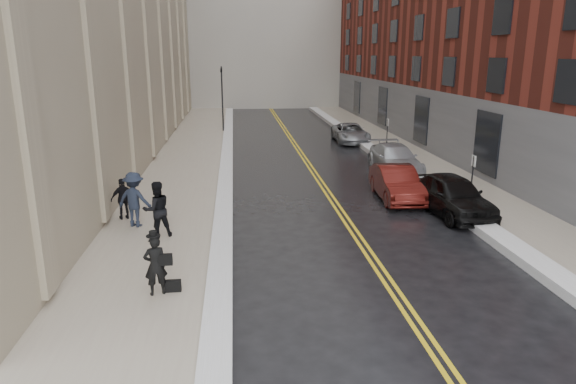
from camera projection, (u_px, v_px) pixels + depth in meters
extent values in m
plane|color=black|center=(307.00, 311.00, 12.76)|extent=(160.00, 160.00, 0.00)
cube|color=gray|center=(183.00, 171.00, 27.65)|extent=(4.00, 64.00, 0.15)
cube|color=gray|center=(425.00, 165.00, 29.00)|extent=(3.00, 64.00, 0.15)
cube|color=gold|center=(310.00, 169.00, 28.36)|extent=(0.12, 64.00, 0.01)
cube|color=gold|center=(314.00, 169.00, 28.38)|extent=(0.12, 64.00, 0.01)
cube|color=white|center=(226.00, 169.00, 27.87)|extent=(0.70, 60.80, 0.26)
cube|color=white|center=(394.00, 165.00, 28.79)|extent=(0.85, 60.80, 0.30)
cube|color=maroon|center=(520.00, 10.00, 34.22)|extent=(14.00, 50.00, 18.00)
cylinder|color=black|center=(222.00, 100.00, 40.62)|extent=(0.12, 0.12, 5.20)
imported|color=black|center=(221.00, 74.00, 40.09)|extent=(0.18, 0.15, 0.90)
cylinder|color=black|center=(472.00, 182.00, 20.94)|extent=(0.06, 0.06, 2.20)
cube|color=white|center=(474.00, 161.00, 20.71)|extent=(0.02, 0.35, 0.45)
cylinder|color=black|center=(387.00, 136.00, 32.46)|extent=(0.06, 0.06, 2.20)
cube|color=white|center=(388.00, 122.00, 32.22)|extent=(0.02, 0.35, 0.45)
imported|color=black|center=(452.00, 195.00, 20.23)|extent=(2.25, 4.83, 1.60)
imported|color=#450F0C|center=(396.00, 183.00, 22.37)|extent=(1.75, 4.49, 1.46)
imported|color=#A7AAAF|center=(395.00, 159.00, 27.38)|extent=(2.08, 5.09, 1.48)
imported|color=gray|center=(350.00, 133.00, 36.73)|extent=(2.36, 4.88, 1.34)
imported|color=black|center=(155.00, 265.00, 13.14)|extent=(0.67, 0.53, 1.60)
imported|color=black|center=(157.00, 209.00, 17.26)|extent=(1.16, 1.06, 1.94)
imported|color=#1A212F|center=(135.00, 199.00, 18.34)|extent=(1.47, 1.14, 2.00)
imported|color=black|center=(123.00, 199.00, 19.21)|extent=(0.99, 0.70, 1.56)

